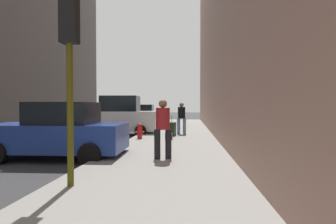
# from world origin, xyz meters

# --- Properties ---
(ground_plane) EXTENTS (120.00, 120.00, 0.00)m
(ground_plane) POSITION_xyz_m (0.00, 0.00, 0.00)
(ground_plane) COLOR #38383A
(sidewalk) EXTENTS (4.00, 40.00, 0.15)m
(sidewalk) POSITION_xyz_m (6.00, 0.00, 0.07)
(sidewalk) COLOR gray
(sidewalk) RESTS_ON ground_plane
(parked_blue_sedan) EXTENTS (4.24, 2.13, 1.79)m
(parked_blue_sedan) POSITION_xyz_m (2.65, -1.80, 0.85)
(parked_blue_sedan) COLOR navy
(parked_blue_sedan) RESTS_ON ground_plane
(parked_white_van) EXTENTS (4.67, 2.19, 2.25)m
(parked_white_van) POSITION_xyz_m (2.65, 5.09, 1.03)
(parked_white_van) COLOR silver
(parked_white_van) RESTS_ON ground_plane
(parked_silver_sedan) EXTENTS (4.26, 2.17, 1.79)m
(parked_silver_sedan) POSITION_xyz_m (2.65, 11.86, 0.85)
(parked_silver_sedan) COLOR #B7BABF
(parked_silver_sedan) RESTS_ON ground_plane
(fire_hydrant) EXTENTS (0.42, 0.22, 0.70)m
(fire_hydrant) POSITION_xyz_m (4.45, 2.30, 0.50)
(fire_hydrant) COLOR red
(fire_hydrant) RESTS_ON sidewalk
(traffic_light) EXTENTS (0.32, 0.32, 3.60)m
(traffic_light) POSITION_xyz_m (4.50, -4.97, 2.76)
(traffic_light) COLOR #514C0F
(traffic_light) RESTS_ON sidewalk
(pedestrian_in_jeans) EXTENTS (0.52, 0.44, 1.71)m
(pedestrian_in_jeans) POSITION_xyz_m (6.34, 4.45, 1.10)
(pedestrian_in_jeans) COLOR #728CB2
(pedestrian_in_jeans) RESTS_ON sidewalk
(pedestrian_in_red_jacket) EXTENTS (0.52, 0.47, 1.71)m
(pedestrian_in_red_jacket) POSITION_xyz_m (5.99, -2.28, 1.10)
(pedestrian_in_red_jacket) COLOR black
(pedestrian_in_red_jacket) RESTS_ON sidewalk
(rolling_suitcase) EXTENTS (0.44, 0.61, 1.04)m
(rolling_suitcase) POSITION_xyz_m (5.86, 3.67, 0.49)
(rolling_suitcase) COLOR black
(rolling_suitcase) RESTS_ON sidewalk
(duffel_bag) EXTENTS (0.32, 0.44, 0.28)m
(duffel_bag) POSITION_xyz_m (5.83, 2.15, 0.29)
(duffel_bag) COLOR #472D19
(duffel_bag) RESTS_ON sidewalk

